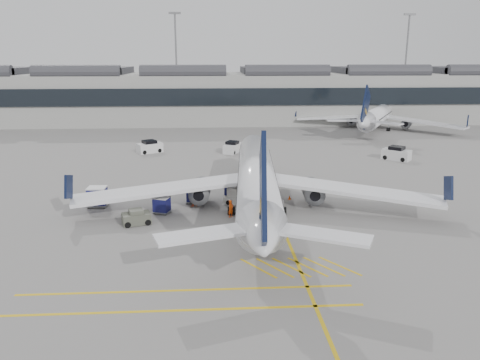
{
  "coord_description": "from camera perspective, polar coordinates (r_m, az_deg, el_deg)",
  "views": [
    {
      "loc": [
        3.83,
        -37.9,
        14.86
      ],
      "look_at": [
        6.29,
        2.88,
        4.0
      ],
      "focal_mm": 35.0,
      "sensor_mm": 36.0,
      "label": 1
    }
  ],
  "objects": [
    {
      "name": "baggage_cart_d",
      "position": [
        49.57,
        -17.0,
        -1.9
      ],
      "size": [
        2.0,
        1.67,
        2.05
      ],
      "rotation": [
        0.0,
        0.0,
        -0.04
      ],
      "color": "gray",
      "rests_on": "ground"
    },
    {
      "name": "terminal",
      "position": [
        110.24,
        -5.52,
        10.28
      ],
      "size": [
        200.0,
        20.45,
        12.4
      ],
      "color": "#9E9E99",
      "rests_on": "ground"
    },
    {
      "name": "airliner_main",
      "position": [
        46.18,
        2.06,
        0.08
      ],
      "size": [
        35.8,
        39.22,
        10.42
      ],
      "rotation": [
        0.0,
        0.0,
        -0.07
      ],
      "color": "white",
      "rests_on": "ground"
    },
    {
      "name": "apron_markings",
      "position": [
        50.53,
        3.71,
        -2.24
      ],
      "size": [
        0.25,
        60.0,
        0.01
      ],
      "primitive_type": "cube",
      "color": "gold",
      "rests_on": "ground"
    },
    {
      "name": "baggage_cart_c",
      "position": [
        49.03,
        -5.74,
        -1.75
      ],
      "size": [
        1.63,
        1.37,
        1.66
      ],
      "rotation": [
        0.0,
        0.0,
        0.05
      ],
      "color": "gray",
      "rests_on": "ground"
    },
    {
      "name": "airliner_far",
      "position": [
        102.17,
        16.56,
        7.58
      ],
      "size": [
        30.83,
        34.0,
        10.01
      ],
      "rotation": [
        0.0,
        0.0,
        -0.5
      ],
      "color": "white",
      "rests_on": "ground"
    },
    {
      "name": "ramp_agent_b",
      "position": [
        47.87,
        -5.74,
        -2.19
      ],
      "size": [
        1.03,
        0.93,
        1.73
      ],
      "primitive_type": "imported",
      "rotation": [
        0.0,
        0.0,
        3.54
      ],
      "color": "#FF580D",
      "rests_on": "ground"
    },
    {
      "name": "safety_cone_engine",
      "position": [
        50.25,
        6.06,
        -2.13
      ],
      "size": [
        0.33,
        0.33,
        0.46
      ],
      "primitive_type": "cone",
      "color": "#F24C0A",
      "rests_on": "ground"
    },
    {
      "name": "safety_cone_nose",
      "position": [
        58.96,
        5.15,
        0.5
      ],
      "size": [
        0.39,
        0.39,
        0.54
      ],
      "primitive_type": "cone",
      "color": "#F24C0A",
      "rests_on": "ground"
    },
    {
      "name": "ground",
      "position": [
        40.89,
        -8.65,
        -6.6
      ],
      "size": [
        220.0,
        220.0,
        0.0
      ],
      "primitive_type": "plane",
      "color": "gray",
      "rests_on": "ground"
    },
    {
      "name": "pushback_tug",
      "position": [
        43.67,
        -12.51,
        -4.51
      ],
      "size": [
        2.85,
        2.21,
        1.4
      ],
      "rotation": [
        0.0,
        0.0,
        0.31
      ],
      "color": "#525548",
      "rests_on": "ground"
    },
    {
      "name": "light_masts",
      "position": [
        124.02,
        -6.2,
        14.64
      ],
      "size": [
        113.0,
        0.6,
        25.45
      ],
      "color": "slate",
      "rests_on": "ground"
    },
    {
      "name": "ramp_agent_a",
      "position": [
        44.47,
        -1.13,
        -3.5
      ],
      "size": [
        0.71,
        0.72,
        1.67
      ],
      "primitive_type": "imported",
      "rotation": [
        0.0,
        0.0,
        0.81
      ],
      "color": "#FD4E0D",
      "rests_on": "ground"
    },
    {
      "name": "baggage_cart_b",
      "position": [
        46.17,
        -9.52,
        -2.97
      ],
      "size": [
        1.88,
        1.72,
        1.62
      ],
      "rotation": [
        0.0,
        0.0,
        -0.35
      ],
      "color": "gray",
      "rests_on": "ground"
    },
    {
      "name": "service_van_right",
      "position": [
        72.77,
        18.52,
        3.06
      ],
      "size": [
        4.26,
        4.08,
        2.02
      ],
      "rotation": [
        0.0,
        0.0,
        -0.72
      ],
      "color": "silver",
      "rests_on": "ground"
    },
    {
      "name": "service_van_mid",
      "position": [
        74.17,
        -0.94,
        3.98
      ],
      "size": [
        3.14,
        4.01,
        1.84
      ],
      "rotation": [
        0.0,
        0.0,
        1.14
      ],
      "color": "silver",
      "rests_on": "ground"
    },
    {
      "name": "belt_loader",
      "position": [
        48.6,
        0.43,
        -2.15
      ],
      "size": [
        5.34,
        2.7,
        2.11
      ],
      "rotation": [
        0.0,
        0.0,
        -0.26
      ],
      "color": "silver",
      "rests_on": "ground"
    },
    {
      "name": "baggage_cart_a",
      "position": [
        49.23,
        -0.93,
        -1.56
      ],
      "size": [
        1.9,
        1.69,
        1.72
      ],
      "rotation": [
        0.0,
        0.0,
        -0.23
      ],
      "color": "gray",
      "rests_on": "ground"
    },
    {
      "name": "service_van_left",
      "position": [
        75.6,
        -10.96,
        3.96
      ],
      "size": [
        4.29,
        3.64,
        1.98
      ],
      "rotation": [
        0.0,
        0.0,
        0.54
      ],
      "color": "silver",
      "rests_on": "ground"
    }
  ]
}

